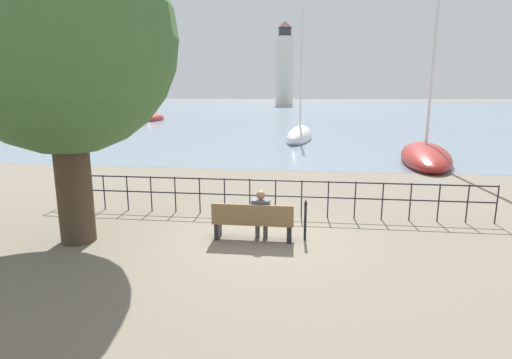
# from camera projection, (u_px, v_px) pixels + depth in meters

# --- Properties ---
(ground_plane) EXTENTS (1000.00, 1000.00, 0.00)m
(ground_plane) POSITION_uv_depth(u_px,v_px,m) (253.00, 239.00, 9.50)
(ground_plane) COLOR #706656
(harbor_water) EXTENTS (600.00, 300.00, 0.01)m
(harbor_water) POSITION_uv_depth(u_px,v_px,m) (305.00, 105.00, 163.96)
(harbor_water) COLOR slate
(harbor_water) RESTS_ON ground_plane
(shade_tree) EXTENTS (4.98, 4.98, 7.04)m
(shade_tree) POSITION_uv_depth(u_px,v_px,m) (60.00, 40.00, 8.47)
(shade_tree) COLOR #423323
(shade_tree) RESTS_ON ground_plane
(park_bench) EXTENTS (1.91, 0.45, 0.90)m
(park_bench) POSITION_uv_depth(u_px,v_px,m) (253.00, 222.00, 9.35)
(park_bench) COLOR brown
(park_bench) RESTS_ON ground_plane
(seated_person_left) EXTENTS (0.43, 0.35, 1.20)m
(seated_person_left) POSITION_uv_depth(u_px,v_px,m) (261.00, 212.00, 9.36)
(seated_person_left) COLOR #4C4C51
(seated_person_left) RESTS_ON ground_plane
(promenade_railing) EXTENTS (12.50, 0.04, 1.05)m
(promenade_railing) POSITION_uv_depth(u_px,v_px,m) (263.00, 192.00, 11.27)
(promenade_railing) COLOR black
(promenade_railing) RESTS_ON ground_plane
(closed_umbrella) EXTENTS (0.09, 0.09, 1.00)m
(closed_umbrella) POSITION_uv_depth(u_px,v_px,m) (305.00, 218.00, 9.33)
(closed_umbrella) COLOR black
(closed_umbrella) RESTS_ON ground_plane
(sailboat_0) EXTENTS (2.43, 7.93, 10.10)m
(sailboat_0) POSITION_uv_depth(u_px,v_px,m) (300.00, 136.00, 30.64)
(sailboat_0) COLOR white
(sailboat_0) RESTS_ON ground_plane
(sailboat_1) EXTENTS (3.85, 8.71, 11.21)m
(sailboat_1) POSITION_uv_depth(u_px,v_px,m) (425.00, 156.00, 20.75)
(sailboat_1) COLOR maroon
(sailboat_1) RESTS_ON ground_plane
(sailboat_2) EXTENTS (2.50, 6.92, 12.43)m
(sailboat_2) POSITION_uv_depth(u_px,v_px,m) (153.00, 118.00, 55.74)
(sailboat_2) COLOR maroon
(sailboat_2) RESTS_ON ground_plane
(harbor_lighthouse) EXTENTS (6.10, 6.10, 28.08)m
(harbor_lighthouse) POSITION_uv_depth(u_px,v_px,m) (285.00, 67.00, 136.68)
(harbor_lighthouse) COLOR silver
(harbor_lighthouse) RESTS_ON ground_plane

